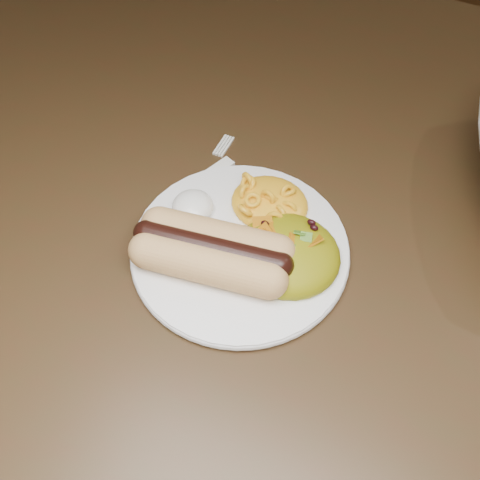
% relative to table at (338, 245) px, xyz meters
% --- Properties ---
extents(floor, '(4.00, 4.00, 0.00)m').
position_rel_table_xyz_m(floor, '(0.00, 0.00, -0.66)').
color(floor, brown).
rests_on(floor, ground).
extents(table, '(1.60, 0.90, 0.75)m').
position_rel_table_xyz_m(table, '(0.00, 0.00, 0.00)').
color(table, '#372011').
rests_on(table, floor).
extents(plate, '(0.24, 0.24, 0.01)m').
position_rel_table_xyz_m(plate, '(-0.08, -0.12, 0.10)').
color(plate, white).
rests_on(plate, table).
extents(hotdog, '(0.14, 0.09, 0.04)m').
position_rel_table_xyz_m(hotdog, '(-0.10, -0.15, 0.12)').
color(hotdog, '#E6CD6D').
rests_on(hotdog, plate).
extents(mac_and_cheese, '(0.11, 0.10, 0.03)m').
position_rel_table_xyz_m(mac_and_cheese, '(-0.08, -0.06, 0.12)').
color(mac_and_cheese, yellow).
rests_on(mac_and_cheese, plate).
extents(sour_cream, '(0.06, 0.06, 0.03)m').
position_rel_table_xyz_m(sour_cream, '(-0.15, -0.10, 0.12)').
color(sour_cream, white).
rests_on(sour_cream, plate).
extents(taco_salad, '(0.11, 0.10, 0.05)m').
position_rel_table_xyz_m(taco_salad, '(-0.03, -0.11, 0.12)').
color(taco_salad, '#B36801').
rests_on(taco_salad, plate).
extents(fork, '(0.06, 0.12, 0.00)m').
position_rel_table_xyz_m(fork, '(-0.17, -0.05, 0.09)').
color(fork, white).
rests_on(fork, table).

